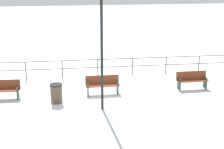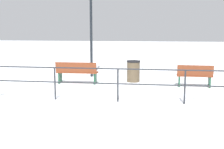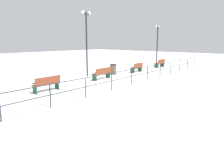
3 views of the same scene
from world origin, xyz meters
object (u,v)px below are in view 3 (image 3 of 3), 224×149
object	(u,v)px
bench_third	(102,73)
lamppost_middle	(86,33)
bench_fourth	(47,83)
trash_bin	(113,69)
bench_nearest	(160,63)
lamppost_near	(157,40)
bench_second	(137,68)

from	to	relation	value
bench_third	lamppost_middle	bearing A→B (deg)	-6.97
bench_fourth	trash_bin	distance (m)	7.04
bench_nearest	bench_fourth	bearing A→B (deg)	95.04
bench_fourth	lamppost_near	world-z (taller)	lamppost_near
trash_bin	bench_second	bearing A→B (deg)	-108.68
lamppost_near	bench_second	bearing A→B (deg)	104.49
bench_second	lamppost_near	xyz separation A→B (m)	(1.89, -7.32, 2.63)
bench_third	trash_bin	world-z (taller)	bench_third
lamppost_middle	lamppost_near	bearing A→B (deg)	-90.00
bench_fourth	lamppost_near	size ratio (longest dim) A/B	0.34
bench_third	lamppost_middle	xyz separation A→B (m)	(1.89, -0.20, 3.01)
bench_nearest	bench_fourth	xyz separation A→B (m)	(-0.19, 14.12, 0.03)
lamppost_near	trash_bin	bearing A→B (deg)	96.22
bench_third	lamppost_middle	size ratio (longest dim) A/B	0.33
lamppost_near	trash_bin	world-z (taller)	lamppost_near
lamppost_near	bench_fourth	bearing A→B (deg)	96.90
bench_third	trash_bin	size ratio (longest dim) A/B	1.87
bench_fourth	bench_second	bearing A→B (deg)	-90.47
bench_second	trash_bin	distance (m)	2.58
bench_nearest	trash_bin	bearing A→B (deg)	88.14
bench_third	lamppost_middle	world-z (taller)	lamppost_middle
bench_second	trash_bin	world-z (taller)	trash_bin
bench_nearest	bench_second	xyz separation A→B (m)	(-0.06, 4.71, -0.01)
bench_third	bench_fourth	xyz separation A→B (m)	(-0.13, 4.71, -0.00)
bench_fourth	lamppost_middle	distance (m)	6.11
lamppost_near	lamppost_middle	xyz separation A→B (m)	(0.00, 11.82, 0.43)
bench_second	bench_nearest	bearing A→B (deg)	-86.97
bench_second	lamppost_middle	xyz separation A→B (m)	(1.89, 4.50, 3.05)
bench_fourth	lamppost_near	distance (m)	17.05
bench_third	bench_fourth	size ratio (longest dim) A/B	1.04
lamppost_near	trash_bin	size ratio (longest dim) A/B	5.26
trash_bin	lamppost_near	bearing A→B (deg)	-83.78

